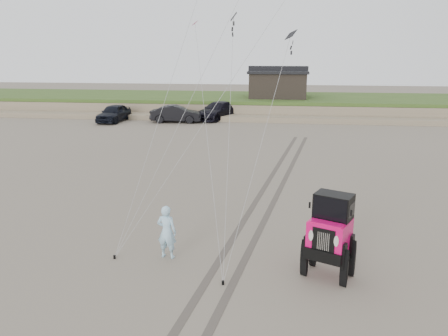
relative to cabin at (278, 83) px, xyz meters
The scene contains 11 objects.
ground 37.20m from the cabin, 93.09° to the right, with size 160.00×160.00×0.00m, color #6B6054.
dune_ridge 3.18m from the cabin, 165.96° to the left, with size 160.00×14.25×1.73m.
cabin is the anchor object (origin of this frame).
truck_a 17.87m from the cabin, 151.74° to the right, with size 1.96×4.88×1.66m, color black.
truck_b 12.67m from the cabin, 139.81° to the right, with size 1.71×4.89×1.61m, color black.
truck_c 8.36m from the cabin, 136.25° to the right, with size 2.43×5.97×1.73m, color black.
jeep 36.65m from the cabin, 86.86° to the right, with size 2.38×5.51×2.05m, color #E40A61, non-canonical shape.
man 36.15m from the cabin, 94.94° to the right, with size 0.66×0.43×1.81m, color #95CAE6.
stake_main 36.73m from the cabin, 97.55° to the right, with size 0.08×0.08×0.12m, color black.
stake_aux 37.60m from the cabin, 91.62° to the right, with size 0.08×0.08×0.12m, color black.
tire_tracks 29.18m from the cabin, 90.00° to the right, with size 5.22×29.74×0.01m.
Camera 1 is at (2.46, -11.77, 6.58)m, focal length 35.00 mm.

